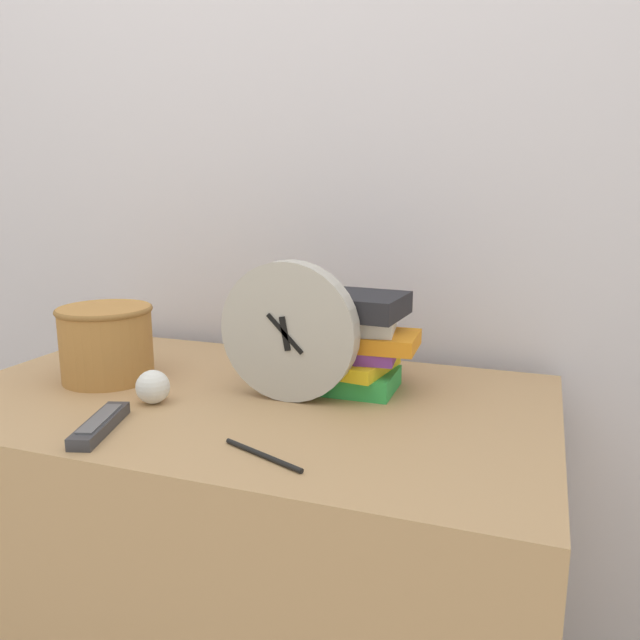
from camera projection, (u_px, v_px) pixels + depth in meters
wall_back at (317, 149)px, 1.47m from camera, size 6.00×0.04×2.40m
desk at (248, 565)px, 1.27m from camera, size 1.15×0.68×0.72m
desk_clock at (289, 332)px, 1.14m from camera, size 0.26×0.04×0.26m
book_stack at (347, 340)px, 1.23m from camera, size 0.27×0.21×0.19m
basket at (106, 341)px, 1.27m from camera, size 0.19×0.19×0.15m
tv_remote at (100, 424)px, 1.02m from camera, size 0.09×0.17×0.02m
crumpled_paper_ball at (153, 387)px, 1.14m from camera, size 0.06×0.06×0.06m
pen at (263, 455)px, 0.92m from camera, size 0.15×0.07×0.01m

